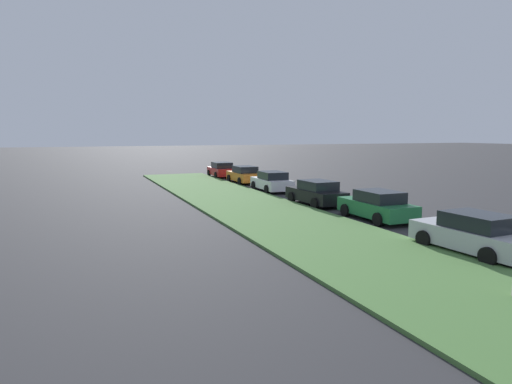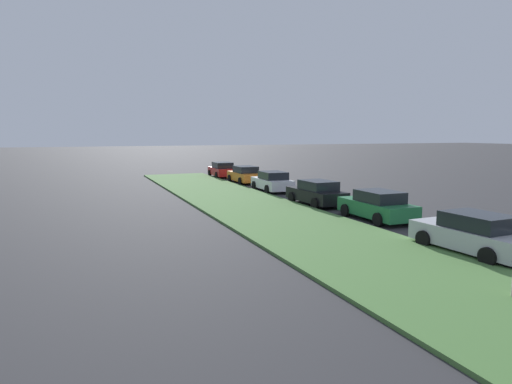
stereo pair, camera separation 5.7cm
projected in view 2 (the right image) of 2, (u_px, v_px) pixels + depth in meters
name	position (u px, v px, depth m)	size (l,w,h in m)	color
grass_median	(326.00, 237.00, 17.97)	(60.00, 6.00, 0.12)	#477238
parked_car_silver	(473.00, 234.00, 15.67)	(4.38, 2.18, 1.47)	#B2B5BA
parked_car_green	(377.00, 206.00, 21.81)	(4.31, 2.05, 1.47)	#1E6B38
parked_car_black	(317.00, 193.00, 26.48)	(4.37, 2.15, 1.47)	black
parked_car_white	(272.00, 182.00, 32.72)	(4.36, 2.14, 1.47)	silver
parked_car_orange	(245.00, 175.00, 38.15)	(4.31, 2.03, 1.47)	orange
parked_car_red	(222.00, 170.00, 43.34)	(4.36, 2.14, 1.47)	red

